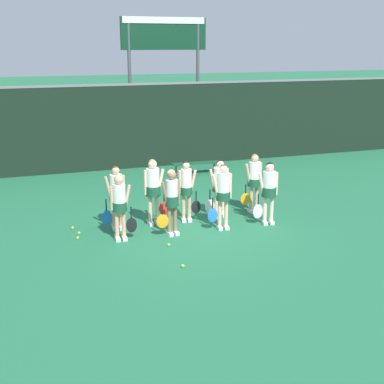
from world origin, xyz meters
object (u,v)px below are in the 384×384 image
at_px(player_2, 223,192).
at_px(player_5, 153,186).
at_px(tennis_ball_4, 79,233).
at_px(player_3, 269,188).
at_px(tennis_ball_3, 183,266).
at_px(player_8, 254,178).
at_px(tennis_ball_1, 169,245).
at_px(player_0, 120,202).
at_px(player_7, 220,184).
at_px(tennis_ball_2, 73,228).
at_px(tennis_ball_0, 78,238).
at_px(player_6, 187,187).
at_px(bench_courtside, 196,164).
at_px(player_4, 116,193).
at_px(player_1, 172,197).
at_px(scoreboard, 164,49).

height_order(player_2, player_5, player_5).
bearing_deg(player_5, tennis_ball_4, -178.96).
distance_m(player_3, tennis_ball_3, 3.76).
xyz_separation_m(player_8, tennis_ball_1, (-3.05, -1.75, -0.96)).
height_order(player_0, tennis_ball_4, player_0).
distance_m(player_7, tennis_ball_1, 2.75).
bearing_deg(player_2, tennis_ball_2, 167.51).
xyz_separation_m(player_3, tennis_ball_0, (-4.93, 0.49, -0.95)).
bearing_deg(player_3, player_6, 165.75).
distance_m(bench_courtside, tennis_ball_1, 7.29).
relative_size(player_4, player_6, 1.01).
relative_size(bench_courtside, player_7, 1.13).
relative_size(player_1, tennis_ball_3, 23.67).
bearing_deg(player_2, player_1, -173.96).
bearing_deg(player_1, player_0, 170.10).
relative_size(player_7, tennis_ball_3, 22.70).
distance_m(player_7, player_8, 1.07).
bearing_deg(player_0, bench_courtside, 57.11).
bearing_deg(player_3, tennis_ball_4, -178.81).
distance_m(player_3, player_8, 1.06).
xyz_separation_m(player_5, tennis_ball_1, (-0.09, -1.65, -1.02)).
distance_m(player_1, tennis_ball_0, 2.51).
bearing_deg(player_2, tennis_ball_3, -124.47).
bearing_deg(player_8, player_0, -172.26).
bearing_deg(player_3, bench_courtside, 99.82).
height_order(player_3, tennis_ball_3, player_3).
bearing_deg(player_4, tennis_ball_2, 163.18).
bearing_deg(player_3, tennis_ball_1, -155.81).
bearing_deg(tennis_ball_4, scoreboard, 60.83).
xyz_separation_m(bench_courtside, tennis_ball_2, (-5.06, -4.63, -0.34)).
xyz_separation_m(scoreboard, player_4, (-3.88, -8.69, -3.44)).
height_order(scoreboard, player_1, scoreboard).
distance_m(player_2, player_7, 1.01).
xyz_separation_m(player_1, tennis_ball_4, (-2.20, 0.80, -0.95)).
relative_size(player_3, player_4, 1.00).
height_order(tennis_ball_0, tennis_ball_2, tennis_ball_2).
distance_m(player_0, tennis_ball_4, 1.50).
bearing_deg(player_4, player_1, -32.29).
relative_size(bench_courtside, tennis_ball_1, 27.51).
relative_size(player_8, tennis_ball_3, 23.80).
bearing_deg(tennis_ball_0, player_3, -5.71).
bearing_deg(player_8, player_2, -148.75).
bearing_deg(player_7, player_3, -43.77).
relative_size(player_0, tennis_ball_3, 23.24).
bearing_deg(scoreboard, player_5, -108.55).
bearing_deg(player_7, tennis_ball_3, -123.53).
bearing_deg(tennis_ball_1, tennis_ball_3, -93.42).
height_order(player_2, tennis_ball_0, player_2).
bearing_deg(tennis_ball_4, tennis_ball_3, -57.35).
relative_size(player_2, player_7, 1.06).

